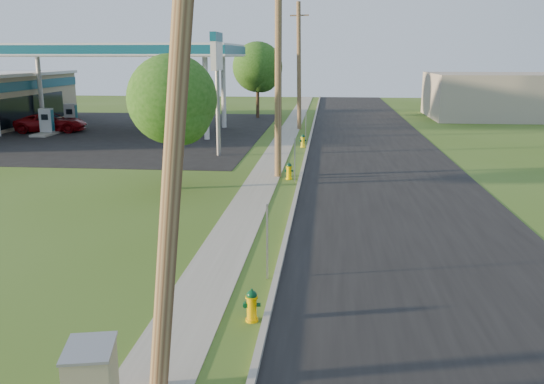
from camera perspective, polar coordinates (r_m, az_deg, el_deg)
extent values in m
plane|color=#395A16|center=(11.35, -4.13, -16.45)|extent=(140.00, 140.00, 0.00)
cube|color=black|center=(20.66, 13.09, -2.75)|extent=(8.00, 120.00, 0.02)
cube|color=gray|center=(20.50, 1.94, -2.34)|extent=(0.15, 120.00, 0.15)
cube|color=gray|center=(20.69, -2.91, -2.37)|extent=(1.50, 120.00, 0.03)
cube|color=black|center=(45.65, -17.38, 5.75)|extent=(26.00, 28.00, 0.02)
cylinder|color=brown|center=(9.04, -9.50, 7.55)|extent=(1.31, 0.32, 9.48)
cylinder|color=brown|center=(26.80, 0.62, 11.85)|extent=(0.32, 0.32, 9.80)
cylinder|color=brown|center=(44.76, 2.68, 12.28)|extent=(0.49, 0.32, 9.50)
cube|color=brown|center=(44.84, 2.74, 17.08)|extent=(1.40, 0.10, 0.12)
cube|color=gray|center=(14.72, -0.48, -4.97)|extent=(0.05, 0.04, 2.00)
cube|color=gray|center=(26.15, 2.27, 3.20)|extent=(0.05, 0.04, 2.00)
cube|color=gray|center=(38.20, 3.36, 6.44)|extent=(0.05, 0.04, 2.00)
cylinder|color=silver|center=(50.72, -21.96, 9.22)|extent=(0.36, 0.36, 5.50)
cylinder|color=silver|center=(39.37, -6.56, 9.14)|extent=(0.36, 0.36, 5.50)
cylinder|color=silver|center=(45.83, -4.82, 9.78)|extent=(0.36, 0.36, 5.50)
cube|color=silver|center=(44.56, -15.49, 13.37)|extent=(18.00, 9.00, 0.90)
cube|color=#0F4F66|center=(44.56, -15.49, 13.37)|extent=(18.15, 9.15, 0.63)
cube|color=silver|center=(44.56, -15.47, 12.96)|extent=(18.18, 9.18, 0.10)
cube|color=gray|center=(44.90, -21.33, 5.42)|extent=(1.20, 3.20, 0.18)
cube|color=#9EA0A3|center=(44.79, -21.43, 6.63)|extent=(0.90, 0.50, 1.70)
cube|color=#0F4F66|center=(44.79, -21.43, 6.63)|extent=(0.94, 0.40, 1.50)
cube|color=black|center=(44.52, -21.62, 6.91)|extent=(0.50, 0.02, 0.40)
cube|color=gray|center=(41.62, -10.15, 5.56)|extent=(1.20, 3.20, 0.18)
cube|color=#9EA0A3|center=(41.50, -10.20, 6.88)|extent=(0.90, 0.50, 1.70)
cube|color=#0F4F66|center=(41.50, -10.20, 6.88)|extent=(0.94, 0.40, 1.50)
cube|color=black|center=(41.22, -10.32, 7.18)|extent=(0.50, 0.02, 0.40)
cube|color=gray|center=(48.47, -19.22, 6.12)|extent=(1.20, 3.20, 0.18)
cube|color=#9EA0A3|center=(48.37, -19.31, 7.25)|extent=(0.90, 0.50, 1.70)
cube|color=#0F4F66|center=(48.37, -19.31, 7.25)|extent=(0.94, 0.40, 1.50)
cube|color=black|center=(48.10, -19.46, 7.50)|extent=(0.50, 0.02, 0.40)
cube|color=gray|center=(45.45, -8.79, 6.27)|extent=(1.20, 3.20, 0.18)
cube|color=#9EA0A3|center=(45.34, -8.84, 7.47)|extent=(0.90, 0.50, 1.70)
cube|color=#0F4F66|center=(45.34, -8.84, 7.47)|extent=(0.94, 0.40, 1.50)
cube|color=black|center=(45.06, -8.93, 7.75)|extent=(0.50, 0.02, 0.40)
cube|color=#0F4F66|center=(48.02, -24.34, 9.48)|extent=(0.06, 22.00, 0.70)
cube|color=black|center=(48.15, -24.11, 7.23)|extent=(0.06, 16.06, 2.20)
cylinder|color=gray|center=(32.94, -5.38, 7.90)|extent=(0.24, 0.24, 5.00)
cube|color=silver|center=(32.79, -5.51, 13.65)|extent=(0.30, 2.00, 2.00)
cube|color=#0F4F66|center=(32.80, -5.54, 15.05)|extent=(0.34, 2.04, 0.50)
cube|color=gray|center=(57.17, 22.41, 8.79)|extent=(14.00, 10.00, 4.00)
cylinder|color=#352818|center=(25.00, -9.65, 3.64)|extent=(0.30, 0.30, 2.95)
sphere|color=#1B4A10|center=(24.71, -9.87, 9.04)|extent=(3.78, 3.78, 3.78)
sphere|color=#1B4A10|center=(24.37, -9.08, 7.62)|extent=(2.60, 2.60, 2.60)
cylinder|color=#352818|center=(53.10, -1.43, 9.25)|extent=(0.30, 0.30, 3.52)
sphere|color=#1B4A10|center=(52.97, -1.45, 12.28)|extent=(4.50, 4.50, 4.50)
sphere|color=#1B4A10|center=(52.64, -1.04, 11.51)|extent=(3.10, 3.10, 3.10)
cylinder|color=#E2A900|center=(12.84, -2.00, -12.52)|extent=(0.28, 0.28, 0.06)
cylinder|color=#E2A900|center=(12.72, -2.01, -11.43)|extent=(0.22, 0.22, 0.60)
cylinder|color=#E2A900|center=(12.62, -2.02, -10.36)|extent=(0.28, 0.28, 0.04)
sphere|color=#05391C|center=(12.60, -2.02, -10.20)|extent=(0.23, 0.23, 0.23)
cylinder|color=#05391C|center=(12.55, -2.03, -9.70)|extent=(0.05, 0.05, 0.06)
cylinder|color=#05391C|center=(12.56, -2.03, -11.37)|extent=(0.12, 0.13, 0.11)
cylinder|color=#05391C|center=(12.69, -2.65, -11.10)|extent=(0.11, 0.10, 0.09)
cylinder|color=#05391C|center=(12.69, -1.37, -11.10)|extent=(0.11, 0.10, 0.09)
cylinder|color=#EEC600|center=(26.78, 1.69, 1.34)|extent=(0.30, 0.30, 0.06)
cylinder|color=#EEC600|center=(26.73, 1.70, 1.94)|extent=(0.23, 0.23, 0.64)
cylinder|color=#EEC600|center=(26.67, 1.70, 2.52)|extent=(0.30, 0.30, 0.04)
sphere|color=#0B311E|center=(26.66, 1.70, 2.61)|extent=(0.25, 0.25, 0.25)
cylinder|color=#0B311E|center=(26.64, 1.70, 2.89)|extent=(0.05, 0.05, 0.06)
cylinder|color=#0B311E|center=(26.56, 1.64, 2.06)|extent=(0.13, 0.14, 0.12)
cylinder|color=#0B311E|center=(26.73, 1.38, 2.13)|extent=(0.12, 0.11, 0.10)
cylinder|color=#0B311E|center=(26.68, 2.01, 2.11)|extent=(0.12, 0.11, 0.10)
cylinder|color=yellow|center=(36.18, 3.07, 4.50)|extent=(0.31, 0.31, 0.07)
cylinder|color=yellow|center=(36.13, 3.08, 4.97)|extent=(0.24, 0.24, 0.67)
cylinder|color=yellow|center=(36.09, 3.09, 5.42)|extent=(0.31, 0.31, 0.04)
sphere|color=#0A361F|center=(36.08, 3.09, 5.49)|extent=(0.26, 0.26, 0.26)
cylinder|color=#0A361F|center=(36.06, 3.09, 5.70)|extent=(0.06, 0.06, 0.07)
cylinder|color=#0A361F|center=(35.97, 3.16, 5.07)|extent=(0.16, 0.17, 0.12)
cylinder|color=#0A361F|center=(36.07, 2.85, 5.10)|extent=(0.14, 0.13, 0.10)
cylinder|color=#0A361F|center=(36.17, 3.32, 5.12)|extent=(0.14, 0.13, 0.10)
cube|color=gray|center=(8.97, -17.70, -14.52)|extent=(0.88, 1.04, 0.04)
imported|color=#700509|center=(46.28, -21.03, 6.43)|extent=(5.46, 3.29, 1.42)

